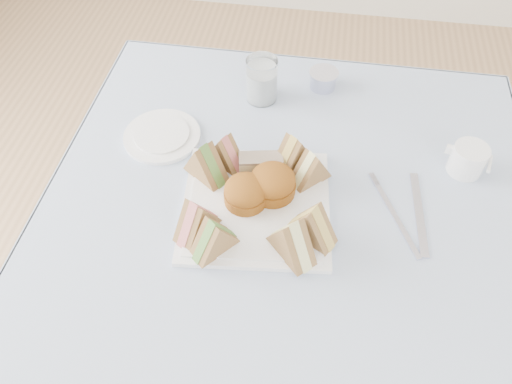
# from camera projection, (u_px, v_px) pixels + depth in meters

# --- Properties ---
(floor) EXTENTS (4.00, 4.00, 0.00)m
(floor) POSITION_uv_depth(u_px,v_px,m) (277.00, 348.00, 1.60)
(floor) COLOR #9E7751
(floor) RESTS_ON ground
(table) EXTENTS (0.90, 0.90, 0.74)m
(table) POSITION_uv_depth(u_px,v_px,m) (281.00, 294.00, 1.31)
(table) COLOR brown
(table) RESTS_ON floor
(tablecloth) EXTENTS (1.02, 1.02, 0.01)m
(tablecloth) POSITION_uv_depth(u_px,v_px,m) (288.00, 208.00, 1.02)
(tablecloth) COLOR #ACC1EC
(tablecloth) RESTS_ON table
(serving_plate) EXTENTS (0.33, 0.33, 0.01)m
(serving_plate) POSITION_uv_depth(u_px,v_px,m) (256.00, 206.00, 1.01)
(serving_plate) COLOR white
(serving_plate) RESTS_ON tablecloth
(sandwich_fl_a) EXTENTS (0.09, 0.11, 0.09)m
(sandwich_fl_a) POSITION_uv_depth(u_px,v_px,m) (196.00, 217.00, 0.93)
(sandwich_fl_a) COLOR olive
(sandwich_fl_a) RESTS_ON serving_plate
(sandwich_fl_b) EXTENTS (0.09, 0.10, 0.08)m
(sandwich_fl_b) POSITION_uv_depth(u_px,v_px,m) (214.00, 235.00, 0.91)
(sandwich_fl_b) COLOR olive
(sandwich_fl_b) RESTS_ON serving_plate
(sandwich_fr_a) EXTENTS (0.11, 0.09, 0.09)m
(sandwich_fr_a) POSITION_uv_depth(u_px,v_px,m) (312.00, 222.00, 0.93)
(sandwich_fr_a) COLOR olive
(sandwich_fr_a) RESTS_ON serving_plate
(sandwich_fr_b) EXTENTS (0.11, 0.11, 0.09)m
(sandwich_fr_b) POSITION_uv_depth(u_px,v_px,m) (292.00, 238.00, 0.90)
(sandwich_fr_b) COLOR olive
(sandwich_fr_b) RESTS_ON serving_plate
(sandwich_bl_a) EXTENTS (0.11, 0.10, 0.09)m
(sandwich_bl_a) POSITION_uv_depth(u_px,v_px,m) (205.00, 161.00, 1.02)
(sandwich_bl_a) COLOR olive
(sandwich_bl_a) RESTS_ON serving_plate
(sandwich_bl_b) EXTENTS (0.10, 0.08, 0.08)m
(sandwich_bl_b) POSITION_uv_depth(u_px,v_px,m) (225.00, 150.00, 1.05)
(sandwich_bl_b) COLOR olive
(sandwich_bl_b) RESTS_ON serving_plate
(sandwich_br_a) EXTENTS (0.09, 0.09, 0.08)m
(sandwich_br_a) POSITION_uv_depth(u_px,v_px,m) (311.00, 167.00, 1.02)
(sandwich_br_a) COLOR olive
(sandwich_br_a) RESTS_ON serving_plate
(sandwich_br_b) EXTENTS (0.10, 0.10, 0.09)m
(sandwich_br_b) POSITION_uv_depth(u_px,v_px,m) (293.00, 152.00, 1.04)
(sandwich_br_b) COLOR olive
(sandwich_br_b) RESTS_ON serving_plate
(scone_left) EXTENTS (0.09, 0.09, 0.06)m
(scone_left) POSITION_uv_depth(u_px,v_px,m) (246.00, 192.00, 0.99)
(scone_left) COLOR brown
(scone_left) RESTS_ON serving_plate
(scone_right) EXTENTS (0.13, 0.13, 0.06)m
(scone_right) POSITION_uv_depth(u_px,v_px,m) (273.00, 182.00, 1.00)
(scone_right) COLOR brown
(scone_right) RESTS_ON serving_plate
(pastry_slice) EXTENTS (0.10, 0.05, 0.04)m
(pastry_slice) POSITION_uv_depth(u_px,v_px,m) (261.00, 164.00, 1.05)
(pastry_slice) COLOR beige
(pastry_slice) RESTS_ON serving_plate
(side_plate) EXTENTS (0.23, 0.23, 0.01)m
(side_plate) POSITION_uv_depth(u_px,v_px,m) (162.00, 136.00, 1.14)
(side_plate) COLOR white
(side_plate) RESTS_ON tablecloth
(water_glass) EXTENTS (0.08, 0.08, 0.11)m
(water_glass) POSITION_uv_depth(u_px,v_px,m) (262.00, 80.00, 1.19)
(water_glass) COLOR white
(water_glass) RESTS_ON tablecloth
(tea_strainer) EXTENTS (0.08, 0.08, 0.04)m
(tea_strainer) POSITION_uv_depth(u_px,v_px,m) (323.00, 80.00, 1.24)
(tea_strainer) COLOR silver
(tea_strainer) RESTS_ON tablecloth
(knife) EXTENTS (0.03, 0.21, 0.00)m
(knife) POSITION_uv_depth(u_px,v_px,m) (419.00, 213.00, 1.01)
(knife) COLOR silver
(knife) RESTS_ON tablecloth
(fork) EXTENTS (0.09, 0.18, 0.00)m
(fork) POSITION_uv_depth(u_px,v_px,m) (397.00, 220.00, 1.00)
(fork) COLOR silver
(fork) RESTS_ON tablecloth
(creamer_jug) EXTENTS (0.09, 0.09, 0.07)m
(creamer_jug) POSITION_uv_depth(u_px,v_px,m) (468.00, 159.00, 1.06)
(creamer_jug) COLOR white
(creamer_jug) RESTS_ON tablecloth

